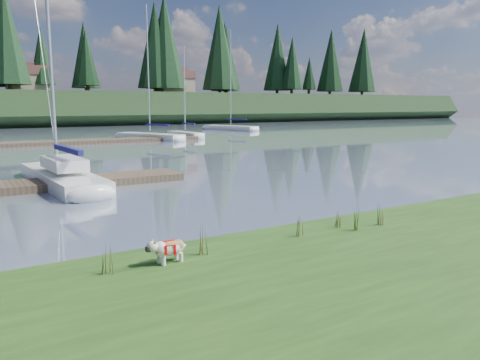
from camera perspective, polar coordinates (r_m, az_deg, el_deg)
ground at (r=40.80m, az=-25.11°, el=3.75°), size 200.00×200.00×0.00m
bank at (r=6.93m, az=12.19°, el=-17.52°), size 60.00×9.00×0.35m
bulldog at (r=8.87m, az=-8.70°, el=-8.12°), size 0.79×0.37×0.47m
sailboat_main at (r=20.99m, az=-21.31°, el=0.79°), size 2.23×8.78×12.52m
dock_far at (r=41.05m, az=-22.35°, el=4.17°), size 26.00×2.20×0.30m
sailboat_bg_3 at (r=45.37m, az=-11.55°, el=5.31°), size 4.90×8.33×12.27m
sailboat_bg_4 at (r=47.30m, az=-7.01°, el=5.59°), size 1.82×6.05×9.01m
sailboat_bg_5 at (r=60.73m, az=-1.69°, el=6.43°), size 4.49×8.92×12.53m
weed_0 at (r=9.27m, az=-4.40°, el=-7.31°), size 0.17×0.14×0.68m
weed_1 at (r=10.59m, az=7.24°, el=-5.57°), size 0.17×0.14×0.55m
weed_2 at (r=11.27m, az=13.75°, el=-4.39°), size 0.17×0.14×0.76m
weed_3 at (r=8.56m, az=-15.86°, el=-9.22°), size 0.17×0.14×0.63m
weed_4 at (r=11.51m, az=11.92°, el=-4.75°), size 0.17×0.14×0.43m
weed_5 at (r=11.96m, az=16.58°, el=-4.05°), size 0.17×0.14×0.60m
mud_lip at (r=10.35m, az=-4.97°, el=-8.82°), size 60.00×0.50×0.14m
conifer_4 at (r=77.42m, az=-26.60°, el=15.56°), size 6.16×6.16×15.10m
conifer_5 at (r=83.08m, az=-18.22°, el=13.99°), size 3.96×3.96×10.35m
conifer_6 at (r=85.52m, az=-9.15°, el=16.31°), size 7.04×7.04×17.00m
conifer_7 at (r=94.12m, az=-1.66°, el=14.65°), size 5.28×5.28×13.20m
conifer_8 at (r=97.90m, az=6.37°, el=13.99°), size 4.62×4.62×11.77m
conifer_9 at (r=108.60m, az=11.00°, el=14.12°), size 5.94×5.94×14.62m
house_1 at (r=82.19m, az=-24.49°, el=11.23°), size 6.30×5.30×4.65m
house_2 at (r=86.64m, az=-8.04°, el=11.80°), size 6.30×5.30×4.65m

